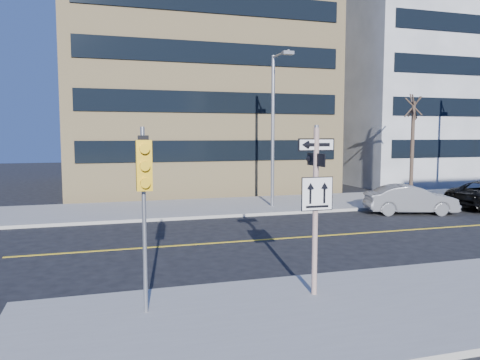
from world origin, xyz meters
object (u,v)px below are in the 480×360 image
object	(u,v)px
sign_pole	(316,200)
street_tree_west	(414,109)
traffic_signal	(144,181)
streetlight_a	(274,120)
parked_car_b	(411,199)

from	to	relation	value
sign_pole	street_tree_west	world-z (taller)	street_tree_west
traffic_signal	sign_pole	bearing A→B (deg)	2.11
streetlight_a	street_tree_west	distance (m)	9.05
sign_pole	street_tree_west	bearing A→B (deg)	46.74
sign_pole	parked_car_b	bearing A→B (deg)	44.54
street_tree_west	parked_car_b	bearing A→B (deg)	-126.77
street_tree_west	sign_pole	bearing A→B (deg)	-133.26
traffic_signal	streetlight_a	xyz separation A→B (m)	(8.00, 13.42, 1.73)
sign_pole	street_tree_west	size ratio (longest dim) A/B	0.64
sign_pole	traffic_signal	bearing A→B (deg)	-177.89
traffic_signal	parked_car_b	bearing A→B (deg)	35.58
parked_car_b	streetlight_a	xyz separation A→B (m)	(-6.11, 3.32, 4.02)
traffic_signal	parked_car_b	xyz separation A→B (m)	(14.11, 10.10, -2.29)
street_tree_west	traffic_signal	bearing A→B (deg)	-140.61
sign_pole	streetlight_a	bearing A→B (deg)	73.23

